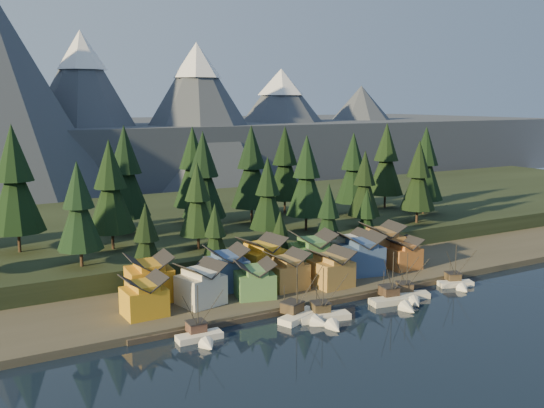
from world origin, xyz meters
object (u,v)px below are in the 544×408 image
boat_4 (397,294)px  house_front_0 (144,295)px  boat_6 (458,278)px  boat_5 (409,290)px  house_front_1 (201,282)px  boat_0 (201,329)px  boat_3 (326,312)px  boat_2 (304,309)px  house_back_1 (226,267)px  house_back_0 (149,277)px

boat_4 → house_front_0: (-48.14, 15.65, 3.26)m
boat_6 → boat_5: bearing=-156.2°
boat_6 → house_front_0: bearing=-171.2°
boat_4 → house_front_1: 40.09m
boat_0 → boat_3: size_ratio=0.96×
boat_0 → boat_5: boat_0 is taller
house_front_0 → boat_5: bearing=-17.0°
boat_5 → house_front_0: boat_5 is taller
boat_6 → boat_3: bearing=-155.1°
boat_2 → boat_4: boat_2 is taller
boat_3 → house_back_1: size_ratio=1.25×
boat_2 → house_front_1: 21.21m
boat_6 → boat_0: bearing=-159.8°
boat_2 → house_back_1: 22.32m
house_front_1 → boat_0: bearing=-126.2°
boat_3 → boat_5: (22.73, 2.36, -0.05)m
boat_4 → house_front_1: bearing=163.6°
house_back_1 → house_back_0: bearing=-176.5°
house_back_1 → boat_0: bearing=-118.8°
boat_5 → boat_6: boat_5 is taller
boat_6 → house_front_1: 58.00m
boat_2 → house_back_0: bearing=114.7°
boat_0 → house_back_1: bearing=56.5°
house_front_0 → house_back_0: bearing=63.4°
house_back_1 → boat_3: bearing=-61.4°
house_front_0 → house_back_0: size_ratio=0.84×
house_front_1 → boat_5: bearing=-33.6°
house_front_0 → house_back_0: 8.82m
boat_6 → house_back_0: bearing=-178.4°
boat_6 → house_back_1: 51.89m
boat_5 → house_front_0: bearing=-173.6°
boat_6 → house_front_0: boat_6 is taller
boat_2 → house_front_1: boat_2 is taller
boat_5 → house_front_1: size_ratio=1.12×
boat_4 → house_back_0: 50.54m
house_front_1 → boat_3: bearing=-57.1°
house_front_0 → house_back_1: bearing=17.3°
house_back_0 → house_back_1: house_back_0 is taller
boat_0 → house_front_0: boat_0 is taller
boat_3 → boat_5: 22.85m
boat_2 → boat_6: boat_2 is taller
boat_4 → house_front_1: (-36.37, 16.47, 3.62)m
house_front_1 → boat_6: bearing=-27.4°
boat_2 → house_back_1: (-6.22, 21.08, 3.86)m
boat_3 → house_back_1: house_back_1 is taller
boat_0 → boat_5: bearing=1.0°
house_back_0 → house_front_0: bearing=-111.0°
boat_5 → boat_6: (15.24, 1.09, 0.10)m
boat_6 → house_front_1: bearing=-174.2°
house_back_0 → boat_5: bearing=-20.6°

